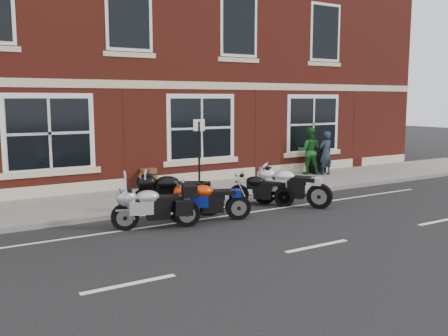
# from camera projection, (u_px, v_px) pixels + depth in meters

# --- Properties ---
(ground) EXTENTS (80.00, 80.00, 0.00)m
(ground) POSITION_uv_depth(u_px,v_px,m) (236.00, 217.00, 12.62)
(ground) COLOR black
(ground) RESTS_ON ground
(sidewalk) EXTENTS (30.00, 3.00, 0.12)m
(sidewalk) POSITION_uv_depth(u_px,v_px,m) (183.00, 195.00, 15.14)
(sidewalk) COLOR slate
(sidewalk) RESTS_ON ground
(kerb) EXTENTS (30.00, 0.16, 0.12)m
(kerb) POSITION_uv_depth(u_px,v_px,m) (209.00, 204.00, 13.81)
(kerb) COLOR slate
(kerb) RESTS_ON ground
(pub_building) EXTENTS (24.00, 12.00, 12.00)m
(pub_building) POSITION_uv_depth(u_px,v_px,m) (99.00, 25.00, 20.65)
(pub_building) COLOR maroon
(pub_building) RESTS_ON ground
(moto_touring_silver) EXTENTS (1.98, 0.77, 1.34)m
(moto_touring_silver) POSITION_uv_depth(u_px,v_px,m) (153.00, 205.00, 11.39)
(moto_touring_silver) COLOR black
(moto_touring_silver) RESTS_ON ground
(moto_sport_red) EXTENTS (1.96, 0.79, 0.92)m
(moto_sport_red) POSITION_uv_depth(u_px,v_px,m) (208.00, 200.00, 12.09)
(moto_sport_red) COLOR black
(moto_sport_red) RESTS_ON ground
(moto_sport_black) EXTENTS (2.11, 1.23, 1.04)m
(moto_sport_black) POSITION_uv_depth(u_px,v_px,m) (175.00, 192.00, 12.65)
(moto_sport_black) COLOR black
(moto_sport_black) RESTS_ON ground
(moto_sport_silver) EXTENTS (1.39, 1.95, 1.02)m
(moto_sport_silver) POSITION_uv_depth(u_px,v_px,m) (290.00, 185.00, 13.81)
(moto_sport_silver) COLOR black
(moto_sport_silver) RESTS_ON ground
(moto_naked_black) EXTENTS (1.39, 1.39, 0.83)m
(moto_naked_black) POSITION_uv_depth(u_px,v_px,m) (260.00, 189.00, 13.88)
(moto_naked_black) COLOR black
(moto_naked_black) RESTS_ON ground
(pedestrian_left) EXTENTS (0.62, 0.42, 1.63)m
(pedestrian_left) POSITION_uv_depth(u_px,v_px,m) (326.00, 153.00, 18.69)
(pedestrian_left) COLOR #1C2733
(pedestrian_left) RESTS_ON sidewalk
(pedestrian_right) EXTENTS (1.09, 1.05, 1.77)m
(pedestrian_right) POSITION_uv_depth(u_px,v_px,m) (309.00, 151.00, 18.86)
(pedestrian_right) COLOR #18551F
(pedestrian_right) RESTS_ON sidewalk
(a_board_sign) EXTENTS (0.69, 0.53, 1.03)m
(a_board_sign) POSITION_uv_depth(u_px,v_px,m) (317.00, 160.00, 19.02)
(a_board_sign) COLOR black
(a_board_sign) RESTS_ON sidewalk
(barrel_planter) EXTENTS (0.57, 0.57, 0.63)m
(barrel_planter) POSITION_uv_depth(u_px,v_px,m) (149.00, 178.00, 15.91)
(barrel_planter) COLOR #552B16
(barrel_planter) RESTS_ON sidewalk
(parking_sign) EXTENTS (0.32, 0.10, 2.27)m
(parking_sign) POSITION_uv_depth(u_px,v_px,m) (199.00, 154.00, 13.89)
(parking_sign) COLOR black
(parking_sign) RESTS_ON sidewalk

